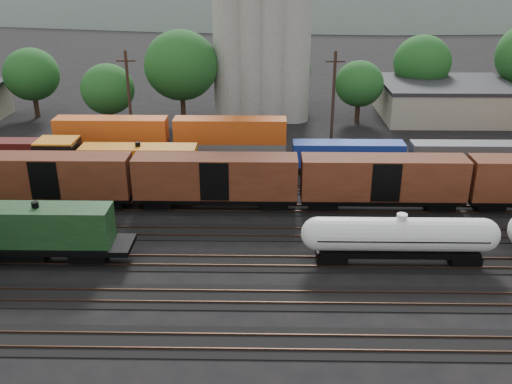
{
  "coord_description": "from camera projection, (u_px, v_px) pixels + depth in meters",
  "views": [
    {
      "loc": [
        4.09,
        -43.81,
        22.36
      ],
      "look_at": [
        3.29,
        2.0,
        3.0
      ],
      "focal_mm": 40.0,
      "sensor_mm": 36.0,
      "label": 1
    }
  ],
  "objects": [
    {
      "name": "ground",
      "position": [
        217.0,
        233.0,
        49.11
      ],
      "size": [
        600.0,
        600.0,
        0.0
      ],
      "primitive_type": "plane",
      "color": "black"
    },
    {
      "name": "tracks",
      "position": [
        217.0,
        232.0,
        49.09
      ],
      "size": [
        180.0,
        33.2,
        0.2
      ],
      "color": "black",
      "rests_on": "ground"
    },
    {
      "name": "tank_car_a",
      "position": [
        400.0,
        236.0,
        43.36
      ],
      "size": [
        15.08,
        2.7,
        3.95
      ],
      "color": "silver",
      "rests_on": "ground"
    },
    {
      "name": "orange_locomotive",
      "position": [
        107.0,
        163.0,
        57.45
      ],
      "size": [
        19.29,
        3.22,
        4.82
      ],
      "color": "black",
      "rests_on": "ground"
    },
    {
      "name": "boxcar_string",
      "position": [
        133.0,
        177.0,
        52.63
      ],
      "size": [
        122.8,
        2.9,
        4.2
      ],
      "color": "black",
      "rests_on": "ground"
    },
    {
      "name": "container_wall",
      "position": [
        77.0,
        149.0,
        62.21
      ],
      "size": [
        162.51,
        2.6,
        5.8
      ],
      "color": "black",
      "rests_on": "ground"
    },
    {
      "name": "grain_silo",
      "position": [
        260.0,
        40.0,
        77.84
      ],
      "size": [
        13.4,
        5.0,
        29.0
      ],
      "color": "#9A978D",
      "rests_on": "ground"
    },
    {
      "name": "industrial_sheds",
      "position": [
        284.0,
        104.0,
        80.48
      ],
      "size": [
        119.38,
        17.26,
        5.1
      ],
      "color": "#9E937F",
      "rests_on": "ground"
    },
    {
      "name": "tree_band",
      "position": [
        208.0,
        70.0,
        79.95
      ],
      "size": [
        162.81,
        21.85,
        13.47
      ],
      "color": "black",
      "rests_on": "ground"
    },
    {
      "name": "utility_poles",
      "position": [
        231.0,
        101.0,
        66.96
      ],
      "size": [
        122.2,
        0.36,
        12.0
      ],
      "color": "black",
      "rests_on": "ground"
    },
    {
      "name": "distant_hills",
      "position": [
        304.0,
        41.0,
        296.19
      ],
      "size": [
        860.0,
        286.0,
        130.0
      ],
      "color": "#59665B",
      "rests_on": "ground"
    }
  ]
}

